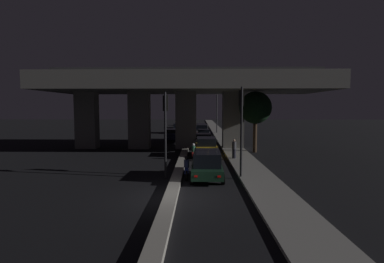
% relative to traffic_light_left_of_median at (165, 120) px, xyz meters
% --- Properties ---
extents(ground_plane, '(200.00, 200.00, 0.00)m').
position_rel_traffic_light_left_of_median_xyz_m(ground_plane, '(0.71, -4.11, -3.60)').
color(ground_plane, black).
extents(median_divider, '(0.63, 126.00, 0.27)m').
position_rel_traffic_light_left_of_median_xyz_m(median_divider, '(0.71, 30.89, -3.47)').
color(median_divider, gray).
rests_on(median_divider, ground_plane).
extents(sidewalk_right, '(2.29, 126.00, 0.15)m').
position_rel_traffic_light_left_of_median_xyz_m(sidewalk_right, '(5.66, 23.89, -3.53)').
color(sidewalk_right, gray).
rests_on(sidewalk_right, ground_plane).
extents(elevated_overpass, '(28.85, 11.06, 8.62)m').
position_rel_traffic_light_left_of_median_xyz_m(elevated_overpass, '(0.37, 13.65, 2.80)').
color(elevated_overpass, slate).
rests_on(elevated_overpass, ground_plane).
extents(traffic_light_left_of_median, '(0.30, 0.49, 5.29)m').
position_rel_traffic_light_left_of_median_xyz_m(traffic_light_left_of_median, '(0.00, 0.00, 0.00)').
color(traffic_light_left_of_median, black).
rests_on(traffic_light_left_of_median, ground_plane).
extents(traffic_light_right_of_median, '(0.30, 0.49, 5.60)m').
position_rel_traffic_light_left_of_median_xyz_m(traffic_light_right_of_median, '(4.62, -0.00, 0.20)').
color(traffic_light_right_of_median, black).
rests_on(traffic_light_right_of_median, ground_plane).
extents(street_lamp, '(1.97, 0.32, 7.28)m').
position_rel_traffic_light_left_of_median_xyz_m(street_lamp, '(4.92, 32.86, 0.73)').
color(street_lamp, '#2D2D30').
rests_on(street_lamp, ground_plane).
extents(car_dark_green_lead, '(2.00, 4.08, 1.69)m').
position_rel_traffic_light_left_of_median_xyz_m(car_dark_green_lead, '(2.54, -0.13, -2.70)').
color(car_dark_green_lead, black).
rests_on(car_dark_green_lead, ground_plane).
extents(car_taxi_yellow_second, '(2.09, 4.12, 1.67)m').
position_rel_traffic_light_left_of_median_xyz_m(car_taxi_yellow_second, '(2.73, 8.58, -2.72)').
color(car_taxi_yellow_second, gold).
rests_on(car_taxi_yellow_second, ground_plane).
extents(car_grey_third, '(2.06, 4.46, 1.55)m').
position_rel_traffic_light_left_of_median_xyz_m(car_grey_third, '(2.55, 14.46, -2.80)').
color(car_grey_third, '#515459').
rests_on(car_grey_third, ground_plane).
extents(car_grey_fourth, '(1.98, 4.25, 1.49)m').
position_rel_traffic_light_left_of_median_xyz_m(car_grey_fourth, '(2.77, 21.93, -2.84)').
color(car_grey_fourth, '#515459').
rests_on(car_grey_fourth, ground_plane).
extents(car_grey_fifth, '(2.24, 4.87, 1.75)m').
position_rel_traffic_light_left_of_median_xyz_m(car_grey_fifth, '(2.68, 28.51, -2.67)').
color(car_grey_fifth, '#515459').
rests_on(car_grey_fifth, ground_plane).
extents(car_dark_blue_sixth, '(1.93, 4.49, 1.59)m').
position_rel_traffic_light_left_of_median_xyz_m(car_dark_blue_sixth, '(2.58, 35.25, -2.78)').
color(car_dark_blue_sixth, '#141938').
rests_on(car_dark_blue_sixth, ground_plane).
extents(car_dark_blue_lead_oncoming, '(2.04, 4.51, 1.53)m').
position_rel_traffic_light_left_of_median_xyz_m(car_dark_blue_lead_oncoming, '(-1.31, 21.27, -2.81)').
color(car_dark_blue_lead_oncoming, '#141938').
rests_on(car_dark_blue_lead_oncoming, ground_plane).
extents(car_silver_second_oncoming, '(1.99, 4.44, 1.71)m').
position_rel_traffic_light_left_of_median_xyz_m(car_silver_second_oncoming, '(-1.44, 33.32, -2.69)').
color(car_silver_second_oncoming, gray).
rests_on(car_silver_second_oncoming, ground_plane).
extents(car_grey_third_oncoming, '(1.92, 4.58, 1.43)m').
position_rel_traffic_light_left_of_median_xyz_m(car_grey_third_oncoming, '(-1.14, 47.17, -2.85)').
color(car_grey_third_oncoming, '#515459').
rests_on(car_grey_third_oncoming, ground_plane).
extents(car_dark_red_fourth_oncoming, '(1.85, 4.81, 1.41)m').
position_rel_traffic_light_left_of_median_xyz_m(car_dark_red_fourth_oncoming, '(-1.11, 55.92, -2.90)').
color(car_dark_red_fourth_oncoming, '#591414').
rests_on(car_dark_red_fourth_oncoming, ground_plane).
extents(motorcycle_blue_filtering_near, '(0.33, 1.95, 1.40)m').
position_rel_traffic_light_left_of_median_xyz_m(motorcycle_blue_filtering_near, '(1.29, -0.09, -3.00)').
color(motorcycle_blue_filtering_near, black).
rests_on(motorcycle_blue_filtering_near, ground_plane).
extents(motorcycle_red_filtering_mid, '(0.33, 1.83, 1.38)m').
position_rel_traffic_light_left_of_median_xyz_m(motorcycle_red_filtering_mid, '(1.60, 6.64, -3.01)').
color(motorcycle_red_filtering_mid, black).
rests_on(motorcycle_red_filtering_mid, ground_plane).
extents(pedestrian_on_sidewalk, '(0.36, 0.36, 1.59)m').
position_rel_traffic_light_left_of_median_xyz_m(pedestrian_on_sidewalk, '(5.00, 6.59, -2.66)').
color(pedestrian_on_sidewalk, black).
rests_on(pedestrian_on_sidewalk, sidewalk_right).
extents(roadside_tree_kerbside_near, '(3.14, 3.14, 5.94)m').
position_rel_traffic_light_left_of_median_xyz_m(roadside_tree_kerbside_near, '(7.55, 10.98, 0.73)').
color(roadside_tree_kerbside_near, '#38281C').
rests_on(roadside_tree_kerbside_near, ground_plane).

